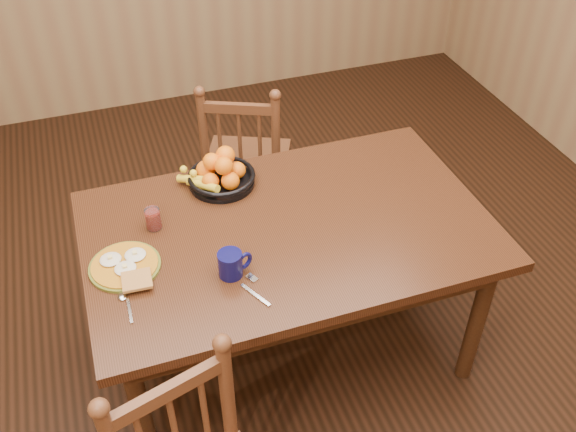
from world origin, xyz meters
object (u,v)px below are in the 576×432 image
object	(u,v)px
dining_table	(288,241)
breakfast_plate	(125,266)
chair_far	(246,162)
fruit_bowl	(220,174)
coffee_mug	(232,264)

from	to	relation	value
dining_table	breakfast_plate	distance (m)	0.65
chair_far	breakfast_plate	bearing A→B (deg)	75.98
chair_far	breakfast_plate	world-z (taller)	chair_far
fruit_bowl	chair_far	bearing A→B (deg)	64.32
dining_table	fruit_bowl	bearing A→B (deg)	117.67
dining_table	fruit_bowl	world-z (taller)	fruit_bowl
coffee_mug	breakfast_plate	bearing A→B (deg)	156.87
dining_table	coffee_mug	bearing A→B (deg)	-146.14
chair_far	coffee_mug	world-z (taller)	chair_far
breakfast_plate	coffee_mug	world-z (taller)	coffee_mug
breakfast_plate	chair_far	bearing A→B (deg)	51.88
dining_table	fruit_bowl	distance (m)	0.42
dining_table	chair_far	distance (m)	0.90
chair_far	fruit_bowl	size ratio (longest dim) A/B	2.94
breakfast_plate	coffee_mug	xyz separation A→B (m)	(0.36, -0.16, 0.04)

